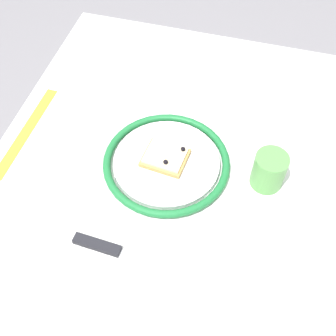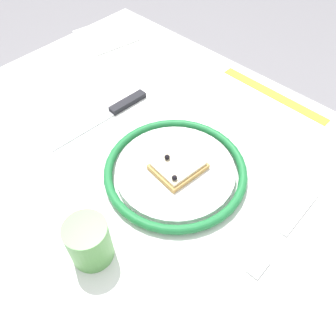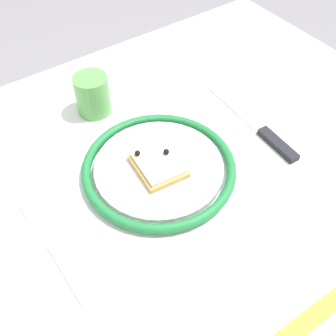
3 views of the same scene
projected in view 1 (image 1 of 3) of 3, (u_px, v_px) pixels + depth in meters
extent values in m
plane|color=gray|center=(166.00, 306.00, 1.47)|extent=(6.00, 6.00, 0.00)
cube|color=white|center=(164.00, 188.00, 0.88)|extent=(0.98, 0.74, 0.03)
cylinder|color=#4C4742|center=(111.00, 125.00, 1.47)|extent=(0.05, 0.05, 0.72)
cylinder|color=#4C4742|center=(296.00, 164.00, 1.38)|extent=(0.05, 0.05, 0.72)
cylinder|color=white|center=(166.00, 163.00, 0.89)|extent=(0.22, 0.22, 0.02)
torus|color=#1E7238|center=(166.00, 162.00, 0.89)|extent=(0.26, 0.26, 0.02)
cube|color=tan|center=(165.00, 158.00, 0.88)|extent=(0.08, 0.09, 0.01)
cube|color=beige|center=(165.00, 155.00, 0.87)|extent=(0.07, 0.08, 0.01)
sphere|color=black|center=(166.00, 162.00, 0.86)|extent=(0.01, 0.01, 0.01)
sphere|color=black|center=(183.00, 149.00, 0.87)|extent=(0.01, 0.01, 0.01)
cube|color=silver|center=(160.00, 265.00, 0.77)|extent=(0.03, 0.15, 0.00)
cube|color=black|center=(97.00, 245.00, 0.78)|extent=(0.02, 0.09, 0.01)
cube|color=silver|center=(157.00, 89.00, 1.03)|extent=(0.01, 0.11, 0.00)
cube|color=silver|center=(210.00, 98.00, 1.01)|extent=(0.02, 0.04, 0.00)
cylinder|color=#599E4C|center=(269.00, 171.00, 0.84)|extent=(0.06, 0.06, 0.08)
cube|color=yellow|center=(26.00, 131.00, 0.95)|extent=(0.27, 0.03, 0.00)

